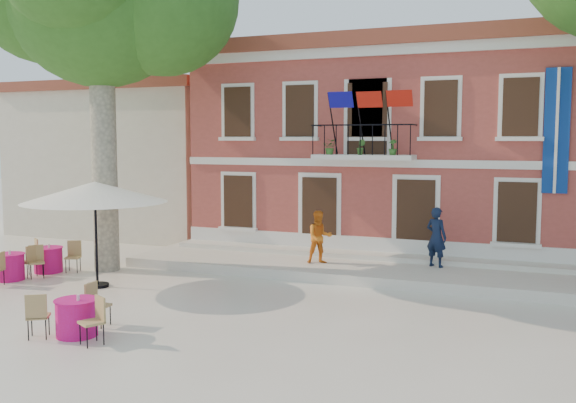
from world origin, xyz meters
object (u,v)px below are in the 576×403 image
Objects in this scene: patio_umbrella at (95,192)px; cafe_table_1 at (77,316)px; cafe_table_0 at (9,265)px; pedestrian_orange at (319,237)px; cafe_table_3 at (48,258)px; pedestrian_navy at (436,237)px.

patio_umbrella is 5.05m from cafe_table_1.
cafe_table_0 and cafe_table_1 have the same top height.
pedestrian_orange is 0.86× the size of cafe_table_3.
cafe_table_1 is at bearing 77.79° from pedestrian_navy.
pedestrian_orange is at bearing 71.41° from cafe_table_1.
cafe_table_0 is at bearing 176.84° from pedestrian_orange.
pedestrian_orange is 8.26m from cafe_table_1.
patio_umbrella is at bearing -21.13° from cafe_table_3.
cafe_table_3 is at bearing 41.37° from pedestrian_navy.
cafe_table_1 is (2.49, -3.81, -2.19)m from patio_umbrella.
patio_umbrella is 6.66m from pedestrian_orange.
patio_umbrella is at bearing 52.09° from pedestrian_navy.
cafe_table_1 is at bearing -56.84° from patio_umbrella.
cafe_table_0 is at bearing -101.44° from cafe_table_3.
pedestrian_orange is at bearing 35.66° from pedestrian_navy.
patio_umbrella is at bearing 123.16° from cafe_table_1.
pedestrian_orange is 9.10m from cafe_table_0.
cafe_table_0 is 1.32m from cafe_table_3.
cafe_table_3 is at bearing 78.56° from cafe_table_0.
patio_umbrella reaches higher than pedestrian_orange.
pedestrian_orange is 8.33m from cafe_table_3.
pedestrian_navy is 11.76m from cafe_table_3.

